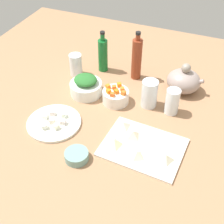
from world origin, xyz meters
TOP-DOWN VIEW (x-y plane):
  - tabletop at (0.00, 0.00)cm, footprint 190.00×190.00cm
  - cutting_board at (17.60, -10.45)cm, footprint 33.25×26.20cm
  - plate_tofu at (-22.63, -11.51)cm, footprint 23.64×23.64cm
  - bowl_greens at (-18.98, 13.39)cm, footprint 15.50×15.50cm
  - bowl_carrots at (-3.35, 12.75)cm, footprint 12.34×12.34cm
  - bowl_small_side at (-4.46, -25.28)cm, footprint 9.35×9.35cm
  - teapot at (23.97, 33.38)cm, footprint 17.78×15.19cm
  - bottle_0 at (-19.57, 35.54)cm, footprint 5.00×5.00cm
  - bottle_1 at (-1.09, 35.46)cm, footprint 5.04×5.04cm
  - drinking_glass_0 at (11.75, 16.32)cm, footprint 7.35×7.35cm
  - drinking_glass_1 at (-30.94, 26.33)cm, footprint 6.48×6.48cm
  - drinking_glass_2 at (22.61, 15.42)cm, footprint 6.23×6.23cm
  - carrot_cube_0 at (-3.22, 16.89)cm, footprint 2.51×2.51cm
  - carrot_cube_1 at (-0.65, 14.27)cm, footprint 2.49×2.49cm
  - carrot_cube_2 at (-5.93, 10.39)cm, footprint 2.52×2.52cm
  - carrot_cube_3 at (-3.46, 8.88)cm, footprint 1.86×1.86cm
  - carrot_cube_4 at (-4.69, 14.21)cm, footprint 2.46×2.46cm
  - carrot_cube_5 at (0.89, 11.77)cm, footprint 2.23×2.23cm
  - carrot_cube_6 at (-7.59, 13.69)cm, footprint 2.46×2.46cm
  - carrot_cube_7 at (-2.62, 11.64)cm, footprint 2.45×2.45cm
  - chopped_greens_mound at (-18.98, 13.39)cm, footprint 11.21×10.32cm
  - tofu_cube_0 at (-18.16, -11.02)cm, footprint 2.38×2.38cm
  - tofu_cube_1 at (-19.58, -14.64)cm, footprint 2.86×2.86cm
  - tofu_cube_2 at (-20.20, -6.98)cm, footprint 3.06×3.06cm
  - tofu_cube_3 at (-25.50, -7.57)cm, footprint 2.86×2.86cm
  - tofu_cube_4 at (-24.11, -16.43)cm, footprint 3.07×3.07cm
  - tofu_cube_5 at (-27.07, -10.95)cm, footprint 2.40×2.40cm
  - tofu_cube_6 at (-22.86, -12.22)cm, footprint 2.90×2.90cm
  - dumpling_0 at (17.00, -16.32)cm, footprint 5.84×5.45cm
  - dumpling_1 at (6.75, -13.75)cm, footprint 7.12×7.36cm
  - dumpling_2 at (6.22, -2.89)cm, footprint 7.64×7.67cm
  - dumpling_3 at (27.69, -13.84)cm, footprint 6.86×6.69cm
  - dumpling_4 at (11.97, -6.84)cm, footprint 6.95×6.96cm

SIDE VIEW (x-z plane):
  - tabletop at x=0.00cm, z-range 0.00..3.00cm
  - cutting_board at x=17.60cm, z-range 3.00..4.00cm
  - plate_tofu at x=-22.63cm, z-range 3.00..4.20cm
  - bowl_small_side at x=-4.46cm, z-range 3.00..6.45cm
  - tofu_cube_0 at x=-18.16cm, z-range 4.20..6.40cm
  - tofu_cube_1 at x=-19.58cm, z-range 4.20..6.40cm
  - tofu_cube_2 at x=-20.20cm, z-range 4.20..6.40cm
  - tofu_cube_3 at x=-25.50cm, z-range 4.20..6.40cm
  - tofu_cube_4 at x=-24.11cm, z-range 4.20..6.40cm
  - tofu_cube_5 at x=-27.07cm, z-range 4.20..6.40cm
  - tofu_cube_6 at x=-22.86cm, z-range 4.20..6.40cm
  - dumpling_2 at x=6.22cm, z-range 4.00..6.71cm
  - dumpling_0 at x=17.00cm, z-range 4.00..6.78cm
  - dumpling_1 at x=6.75cm, z-range 4.00..6.96cm
  - dumpling_3 at x=27.69cm, z-range 4.00..7.01cm
  - dumpling_4 at x=11.97cm, z-range 4.00..7.16cm
  - bowl_greens at x=-18.98cm, z-range 3.00..9.11cm
  - bowl_carrots at x=-3.35cm, z-range 3.00..9.21cm
  - drinking_glass_1 at x=-30.94cm, z-range 3.00..14.63cm
  - teapot at x=23.97cm, z-range 1.20..16.50cm
  - drinking_glass_2 at x=22.61cm, z-range 3.00..15.31cm
  - drinking_glass_0 at x=11.75cm, z-range 3.00..16.31cm
  - carrot_cube_0 at x=-3.22cm, z-range 9.21..11.01cm
  - carrot_cube_1 at x=-0.65cm, z-range 9.21..11.01cm
  - carrot_cube_2 at x=-5.93cm, z-range 9.21..11.01cm
  - carrot_cube_3 at x=-3.46cm, z-range 9.21..11.01cm
  - carrot_cube_4 at x=-4.69cm, z-range 9.21..11.01cm
  - carrot_cube_5 at x=0.89cm, z-range 9.21..11.01cm
  - carrot_cube_6 at x=-7.59cm, z-range 9.21..11.01cm
  - carrot_cube_7 at x=-2.62cm, z-range 9.21..11.01cm
  - chopped_greens_mound at x=-18.98cm, z-range 9.11..13.02cm
  - bottle_0 at x=-19.57cm, z-range 1.21..23.55cm
  - bottle_1 at x=-1.09cm, z-range 1.42..27.09cm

